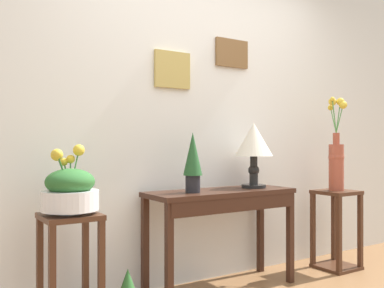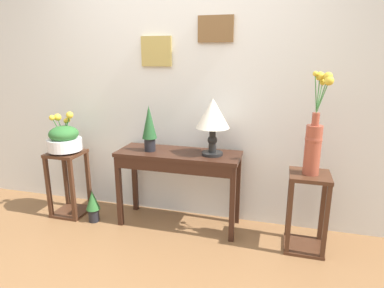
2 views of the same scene
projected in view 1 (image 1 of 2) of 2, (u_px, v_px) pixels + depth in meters
back_wall_with_art at (194, 102)px, 3.39m from camera, size 9.00×0.13×2.80m
console_table at (223, 205)px, 3.14m from camera, size 1.14×0.41×0.73m
table_lamp at (254, 143)px, 3.34m from camera, size 0.29×0.29×0.50m
potted_plant_on_console at (193, 159)px, 2.99m from camera, size 0.13×0.13×0.42m
pedestal_stand_left at (70, 272)px, 2.47m from camera, size 0.32×0.32×0.66m
planter_bowl_wide_left at (70, 190)px, 2.47m from camera, size 0.33×0.33×0.40m
pedestal_stand_right at (336, 230)px, 3.68m from camera, size 0.32×0.32×0.67m
flower_vase_tall_right at (336, 157)px, 3.69m from camera, size 0.17×0.18×0.80m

